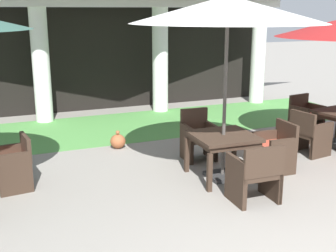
# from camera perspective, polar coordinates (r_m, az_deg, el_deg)

# --- Properties ---
(lawn_strip) EXTENTS (12.17, 2.71, 0.01)m
(lawn_strip) POSITION_cam_1_polar(r_m,az_deg,el_deg) (10.34, -6.38, -0.11)
(lawn_strip) COLOR #519347
(lawn_strip) RESTS_ON ground
(patio_table_mid_left) EXTENTS (1.00, 1.00, 0.73)m
(patio_table_mid_left) POSITION_cam_1_polar(r_m,az_deg,el_deg) (7.08, 7.21, -1.87)
(patio_table_mid_left) COLOR #38281E
(patio_table_mid_left) RESTS_ON ground
(patio_umbrella_mid_left) EXTENTS (2.97, 2.97, 2.92)m
(patio_umbrella_mid_left) POSITION_cam_1_polar(r_m,az_deg,el_deg) (6.79, 7.77, 14.65)
(patio_umbrella_mid_left) COLOR #2D2D2D
(patio_umbrella_mid_left) RESTS_ON ground
(patio_chair_mid_left_south) EXTENTS (0.65, 0.57, 0.87)m
(patio_chair_mid_left_south) POSITION_cam_1_polar(r_m,az_deg,el_deg) (6.33, 11.26, -6.11)
(patio_chair_mid_left_south) COLOR #38281E
(patio_chair_mid_left_south) RESTS_ON ground
(patio_chair_mid_left_north) EXTENTS (0.56, 0.54, 0.91)m
(patio_chair_mid_left_north) POSITION_cam_1_polar(r_m,az_deg,el_deg) (8.01, 3.92, -1.46)
(patio_chair_mid_left_north) COLOR #38281E
(patio_chair_mid_left_north) RESTS_ON ground
(patio_chair_mid_left_east) EXTENTS (0.55, 0.63, 0.83)m
(patio_chair_mid_left_east) POSITION_cam_1_polar(r_m,az_deg,el_deg) (7.64, 13.82, -2.81)
(patio_chair_mid_left_east) COLOR #38281E
(patio_chair_mid_left_east) RESTS_ON ground
(patio_chair_mid_right_east) EXTENTS (0.55, 0.61, 0.82)m
(patio_chair_mid_right_east) POSITION_cam_1_polar(r_m,az_deg,el_deg) (7.07, -19.33, -4.67)
(patio_chair_mid_right_east) COLOR #38281E
(patio_chair_mid_right_east) RESTS_ON ground
(patio_chair_far_back_west) EXTENTS (0.62, 0.67, 0.85)m
(patio_chair_far_back_west) POSITION_cam_1_polar(r_m,az_deg,el_deg) (8.67, 17.87, -0.98)
(patio_chair_far_back_west) COLOR #38281E
(patio_chair_far_back_west) RESTS_ON ground
(patio_chair_far_back_north) EXTENTS (0.64, 0.63, 0.87)m
(patio_chair_far_back_north) POSITION_cam_1_polar(r_m,az_deg,el_deg) (9.97, 17.41, 1.17)
(patio_chair_far_back_north) COLOR #38281E
(patio_chair_far_back_north) RESTS_ON ground
(terracotta_urn) EXTENTS (0.30, 0.30, 0.36)m
(terracotta_urn) POSITION_cam_1_polar(r_m,az_deg,el_deg) (8.73, -6.52, -1.96)
(terracotta_urn) COLOR #9E5633
(terracotta_urn) RESTS_ON ground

